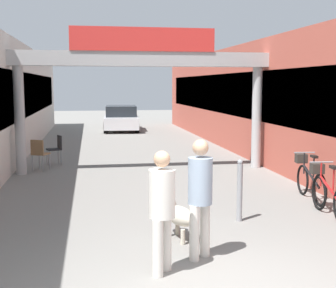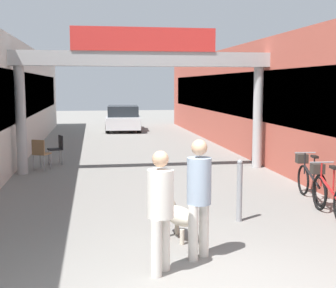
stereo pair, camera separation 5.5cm
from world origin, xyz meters
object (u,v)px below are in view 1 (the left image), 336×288
cafe_chair_black_farther (56,147)px  pedestrian_with_dog (200,191)px  bicycle_black_third (309,179)px  bollard_post_metal (240,190)px  cafe_chair_wood_nearer (39,152)px  pedestrian_companion (162,205)px  parked_car_white (121,118)px  bicycle_red_second (328,193)px  dog_on_leash (178,215)px

cafe_chair_black_farther → pedestrian_with_dog: bearing=-73.2°
bicycle_black_third → bollard_post_metal: 2.39m
pedestrian_with_dog → cafe_chair_wood_nearer: pedestrian_with_dog is taller
bollard_post_metal → pedestrian_companion: bearing=-129.4°
pedestrian_with_dog → parked_car_white: pedestrian_with_dog is taller
bicycle_red_second → pedestrian_with_dog: bearing=-148.7°
bicycle_black_third → cafe_chair_wood_nearer: 7.47m
bicycle_red_second → dog_on_leash: bearing=-164.5°
pedestrian_with_dog → pedestrian_companion: 0.75m
pedestrian_with_dog → parked_car_white: size_ratio=0.41×
bicycle_red_second → bicycle_black_third: 1.28m
bollard_post_metal → parked_car_white: size_ratio=0.27×
bicycle_red_second → cafe_chair_wood_nearer: bicycle_red_second is taller
pedestrian_with_dog → bicycle_black_third: (3.11, 2.99, -0.53)m
bicycle_red_second → bicycle_black_third: bearing=78.7°
dog_on_leash → bicycle_black_third: 3.86m
dog_on_leash → cafe_chair_black_farther: size_ratio=0.98×
dog_on_leash → parked_car_white: bearing=89.1°
pedestrian_companion → cafe_chair_wood_nearer: bearing=106.6°
pedestrian_with_dog → bollard_post_metal: bearing=55.9°
dog_on_leash → cafe_chair_black_farther: bearing=107.7°
pedestrian_with_dog → dog_on_leash: size_ratio=1.94×
cafe_chair_wood_nearer → bicycle_black_third: bearing=-36.0°
bicycle_red_second → cafe_chair_black_farther: bearing=129.0°
bollard_post_metal → bicycle_red_second: bearing=2.5°
dog_on_leash → bicycle_red_second: bearing=15.5°
pedestrian_companion → bicycle_red_second: bearing=32.1°
cafe_chair_black_farther → dog_on_leash: bearing=-72.3°
pedestrian_companion → cafe_chair_wood_nearer: 8.17m
dog_on_leash → bollard_post_metal: 1.49m
pedestrian_companion → cafe_chair_wood_nearer: size_ratio=1.81×
bicycle_red_second → cafe_chair_black_farther: (-5.38, 6.64, 0.10)m
cafe_chair_wood_nearer → bicycle_red_second: bearing=-44.3°
dog_on_leash → cafe_chair_wood_nearer: size_ratio=0.98×
bicycle_red_second → pedestrian_companion: bearing=-147.9°
bollard_post_metal → cafe_chair_wood_nearer: 7.02m
cafe_chair_wood_nearer → cafe_chair_black_farther: bearing=67.5°
pedestrian_with_dog → cafe_chair_wood_nearer: 7.96m
pedestrian_with_dog → pedestrian_companion: (-0.60, -0.44, -0.05)m
dog_on_leash → parked_car_white: 17.92m
dog_on_leash → bicycle_black_third: bearing=32.7°
cafe_chair_black_farther → cafe_chair_wood_nearer: bearing=-112.5°
bicycle_black_third → cafe_chair_black_farther: bicycle_black_third is taller
pedestrian_companion → cafe_chair_black_farther: pedestrian_companion is taller
bicycle_red_second → bollard_post_metal: bearing=-177.5°
dog_on_leash → bicycle_red_second: (3.00, 0.83, 0.05)m
pedestrian_with_dog → cafe_chair_wood_nearer: size_ratio=1.90×
dog_on_leash → bicycle_red_second: 3.11m
pedestrian_companion → bollard_post_metal: size_ratio=1.43×
bicycle_red_second → parked_car_white: parked_car_white is taller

